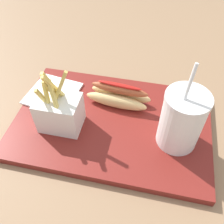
% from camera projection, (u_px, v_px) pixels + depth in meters
% --- Properties ---
extents(ground_plane, '(2.40, 2.40, 0.02)m').
position_uv_depth(ground_plane, '(112.00, 128.00, 0.63)').
color(ground_plane, '#8C6B4C').
extents(food_tray, '(0.47, 0.31, 0.02)m').
position_uv_depth(food_tray, '(112.00, 123.00, 0.61)').
color(food_tray, maroon).
rests_on(food_tray, ground_plane).
extents(soda_cup, '(0.09, 0.09, 0.21)m').
position_uv_depth(soda_cup, '(182.00, 120.00, 0.52)').
color(soda_cup, white).
rests_on(soda_cup, food_tray).
extents(fries_basket, '(0.10, 0.07, 0.16)m').
position_uv_depth(fries_basket, '(60.00, 112.00, 0.56)').
color(fries_basket, white).
rests_on(fries_basket, food_tray).
extents(hot_dog_1, '(0.16, 0.07, 0.06)m').
position_uv_depth(hot_dog_1, '(119.00, 96.00, 0.63)').
color(hot_dog_1, '#DBB775').
rests_on(hot_dog_1, food_tray).
extents(ketchup_cup_1, '(0.03, 0.03, 0.02)m').
position_uv_depth(ketchup_cup_1, '(189.00, 100.00, 0.63)').
color(ketchup_cup_1, white).
rests_on(ketchup_cup_1, food_tray).
extents(napkin_stack, '(0.14, 0.14, 0.01)m').
position_uv_depth(napkin_stack, '(53.00, 93.00, 0.66)').
color(napkin_stack, white).
rests_on(napkin_stack, food_tray).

